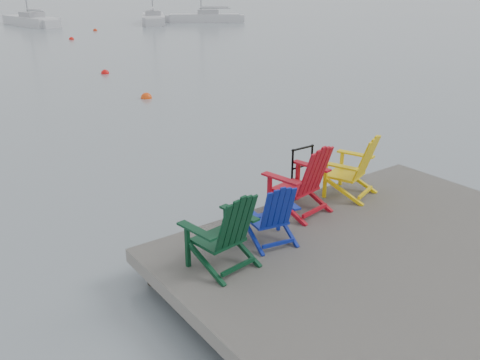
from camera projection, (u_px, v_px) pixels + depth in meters
ground at (405, 290)px, 7.03m from camera, size 400.00×400.00×0.00m
dock at (408, 268)px, 6.91m from camera, size 6.00×5.00×1.40m
handrail at (302, 167)px, 8.63m from camera, size 0.48×0.04×0.90m
chair_green at (225, 230)px, 6.46m from camera, size 0.94×0.88×1.08m
chair_blue at (272, 213)px, 7.09m from camera, size 0.83×0.79×0.94m
chair_red at (303, 179)px, 8.00m from camera, size 1.03×0.97×1.16m
chair_yellow at (354, 165)px, 8.67m from camera, size 1.05×1.01×1.10m
sailboat_near at (31, 21)px, 48.06m from camera, size 3.35×8.34×11.24m
sailboat_mid at (153, 19)px, 50.63m from camera, size 5.50×8.20×11.24m
sailboat_far at (205, 18)px, 51.76m from camera, size 6.93×5.30×9.90m
buoy_a at (146, 98)px, 18.47m from camera, size 0.41×0.41×0.41m
buoy_b at (105, 74)px, 23.31m from camera, size 0.38×0.38×0.38m
buoy_c at (72, 40)px, 36.70m from camera, size 0.37×0.37×0.37m
buoy_d at (95, 31)px, 43.13m from camera, size 0.36×0.36×0.36m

